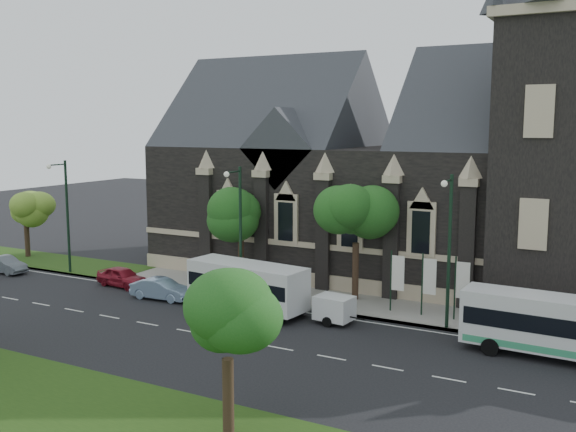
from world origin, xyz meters
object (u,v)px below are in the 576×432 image
Objects in this scene: street_lamp_near at (449,243)px; car_far_red at (122,277)px; tree_park_east at (234,318)px; street_lamp_far at (65,210)px; tour_coach at (576,329)px; tree_walk_right at (360,215)px; tree_walk_far at (28,206)px; box_trailer at (334,308)px; sedan at (161,289)px; car_far_grey at (5,265)px; street_lamp_mid at (239,225)px; shuttle_bus at (247,284)px; tree_walk_left at (244,208)px; banner_flag_center at (427,280)px; banner_flag_left at (395,276)px; banner_flag_right at (460,284)px.

car_far_red is at bearing -177.76° from street_lamp_near.
street_lamp_far is at bearing 147.90° from tree_park_east.
street_lamp_near reaches higher than tree_park_east.
tree_park_east is 0.57× the size of tour_coach.
tree_walk_right is (-2.96, 20.04, 1.20)m from tree_park_east.
tree_walk_far is 15.35m from car_far_red.
box_trailer is 12.57m from sedan.
tree_walk_right is at bearing -75.54° from car_far_grey.
street_lamp_mid reaches higher than tree_walk_right.
tree_park_east is 0.76× the size of shuttle_bus.
tree_walk_far is at bearing 158.50° from street_lamp_far.
car_far_grey is at bearing -176.74° from street_lamp_near.
tree_walk_left is 23.77m from tour_coach.
sedan is at bearing -11.80° from street_lamp_far.
tour_coach is 2.63× the size of car_far_red.
banner_flag_center is (36.11, -1.18, -2.24)m from tree_walk_far.
box_trailer is at bearing -83.91° from tree_walk_right.
box_trailer is at bearing 9.85° from shuttle_bus.
car_far_grey is at bearing -172.88° from banner_flag_left.
tree_walk_right reaches higher than banner_flag_right.
banner_flag_left is at bearing -75.79° from car_far_red.
box_trailer reaches higher than car_far_grey.
banner_flag_center is 11.13m from shuttle_bus.
car_far_grey is at bearing 84.97° from sedan.
tree_walk_right is 6.36m from banner_flag_center.
street_lamp_near is 23.95m from car_far_red.
banner_flag_center is at bearing 83.43° from tree_park_east.
banner_flag_left is (0.11, 18.32, -2.24)m from tree_park_east.
car_far_red is (-30.48, 1.09, -1.03)m from tour_coach.
banner_flag_center is (2.11, 18.32, -2.24)m from tree_park_east.
tree_walk_far is at bearing 178.23° from banner_flag_right.
tree_walk_far is 1.57× the size of banner_flag_right.
banner_flag_left reaches higher than box_trailer.
shuttle_bus is 11.54m from car_far_red.
street_lamp_near is at bearing -48.07° from banner_flag_center.
tree_walk_far reaches higher than banner_flag_right.
car_far_grey is (-11.32, -1.06, -0.05)m from car_far_red.
banner_flag_right is (0.29, 1.91, -2.73)m from street_lamp_near.
car_far_grey is at bearing -157.74° from street_lamp_far.
tree_walk_far reaches higher than sedan.
street_lamp_mid is 2.25× the size of banner_flag_right.
street_lamp_near is at bearing -83.57° from car_far_grey.
tour_coach is at bearing -92.99° from sedan.
street_lamp_mid reaches higher than tree_park_east.
car_far_grey is (-22.76, 0.08, -1.11)m from shuttle_bus.
car_far_grey is (2.98, -5.07, -3.95)m from tree_walk_far.
banner_flag_right is (16.08, -1.70, -3.35)m from tree_walk_left.
shuttle_bus is 22.78m from car_far_grey.
tree_walk_left is at bearing 173.11° from banner_flag_center.
tree_park_east is at bearing -90.35° from banner_flag_left.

